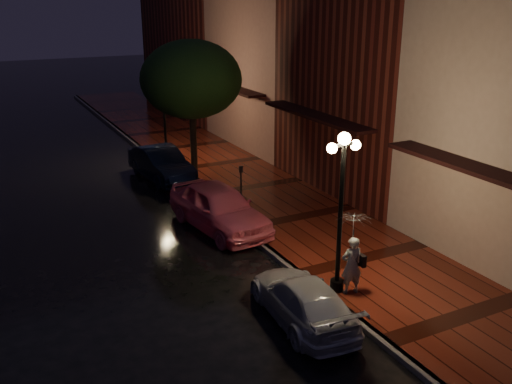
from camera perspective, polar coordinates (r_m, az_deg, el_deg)
ground at (r=19.37m, az=-1.30°, el=-4.01°), size 120.00×120.00×0.00m
sidewalk at (r=20.34m, az=4.41°, el=-2.66°), size 4.50×60.00×0.15m
curb at (r=19.34m, az=-1.31°, el=-3.80°), size 0.25×60.00×0.15m
storefront_mid at (r=23.38m, az=12.39°, el=13.54°), size 5.00×8.00×11.00m
storefront_far at (r=30.08m, az=2.41°, el=13.20°), size 5.00×8.00×9.00m
storefront_extra at (r=39.02m, az=-5.07°, el=15.25°), size 5.00×12.00×10.00m
streetlamp_near at (r=14.57m, az=8.49°, el=-1.20°), size 0.96×0.36×4.31m
streetlamp_far at (r=26.79m, az=-9.18°, el=8.13°), size 0.96×0.36×4.31m
street_tree at (r=23.80m, az=-6.46°, el=10.90°), size 4.16×4.16×5.80m
pink_car at (r=19.36m, az=-3.71°, el=-1.54°), size 2.43×4.82×1.57m
navy_car at (r=24.91m, az=-9.42°, el=2.78°), size 1.89×4.38×1.40m
silver_car at (r=14.21m, az=4.68°, el=-10.69°), size 1.92×4.00×1.12m
woman_with_umbrella at (r=14.88m, az=9.69°, el=-4.88°), size 0.93×0.95×2.23m
parking_meter at (r=21.29m, az=-1.52°, el=1.13°), size 0.15×0.12×1.45m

